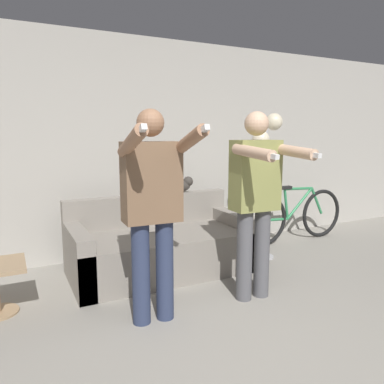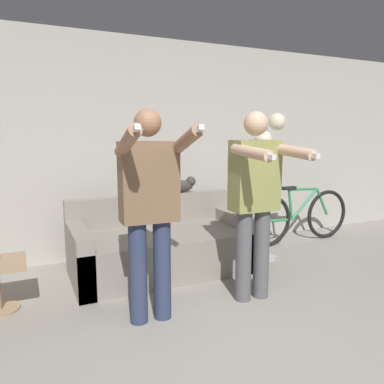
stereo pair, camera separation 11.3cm
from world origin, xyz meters
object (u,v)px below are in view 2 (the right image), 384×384
(cat, at_px, (182,185))
(floor_lamp, at_px, (270,145))
(person_right, at_px, (255,195))
(couch, at_px, (163,247))
(bicycle, at_px, (299,216))
(person_left, at_px, (150,202))

(cat, distance_m, floor_lamp, 1.12)
(cat, bearing_deg, person_right, -85.56)
(couch, relative_size, cat, 4.29)
(person_right, xyz_separation_m, cat, (-0.11, 1.36, -0.09))
(couch, distance_m, cat, 0.80)
(floor_lamp, relative_size, bicycle, 1.01)
(person_right, bearing_deg, floor_lamp, 50.56)
(couch, distance_m, floor_lamp, 1.67)
(couch, xyz_separation_m, floor_lamp, (1.27, -0.13, 1.08))
(couch, relative_size, person_left, 1.16)
(cat, bearing_deg, person_left, -121.92)
(couch, distance_m, person_right, 1.31)
(couch, height_order, person_left, person_left)
(person_left, height_order, cat, person_left)
(person_right, distance_m, cat, 1.37)
(person_right, distance_m, bicycle, 2.10)
(person_left, xyz_separation_m, person_right, (0.95, -0.00, -0.01))
(person_left, distance_m, person_right, 0.95)
(person_left, xyz_separation_m, floor_lamp, (1.73, 0.88, 0.38))
(couch, xyz_separation_m, person_left, (-0.47, -1.00, 0.70))
(cat, bearing_deg, bicycle, -3.81)
(couch, xyz_separation_m, person_right, (0.49, -1.00, 0.69))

